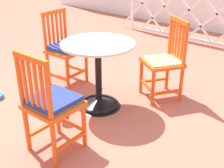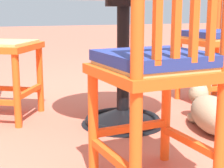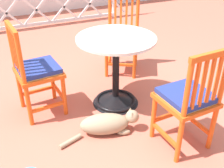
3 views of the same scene
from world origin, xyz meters
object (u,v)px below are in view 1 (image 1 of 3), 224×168
at_px(orange_chair_at_corner, 164,62).
at_px(tabby_cat, 54,104).
at_px(cafe_table, 99,83).
at_px(orange_chair_tucked_in, 51,104).
at_px(orange_chair_by_planter, 65,49).

height_order(orange_chair_at_corner, tabby_cat, orange_chair_at_corner).
bearing_deg(cafe_table, tabby_cat, -122.88).
bearing_deg(orange_chair_tucked_in, orange_chair_by_planter, 134.86).
xyz_separation_m(orange_chair_tucked_in, tabby_cat, (-0.50, 0.40, -0.35)).
bearing_deg(orange_chair_at_corner, cafe_table, -121.60).
distance_m(cafe_table, tabby_cat, 0.52).
relative_size(cafe_table, orange_chair_at_corner, 0.83).
xyz_separation_m(orange_chair_by_planter, tabby_cat, (0.48, -0.59, -0.35)).
distance_m(cafe_table, orange_chair_at_corner, 0.78).
bearing_deg(cafe_table, orange_chair_at_corner, 58.40).
xyz_separation_m(orange_chair_by_planter, orange_chair_tucked_in, (0.98, -0.99, 0.00)).
bearing_deg(tabby_cat, orange_chair_at_corner, 57.90).
bearing_deg(orange_chair_tucked_in, orange_chair_at_corner, 83.73).
bearing_deg(orange_chair_tucked_in, cafe_table, 106.56).
height_order(cafe_table, orange_chair_by_planter, orange_chair_by_planter).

